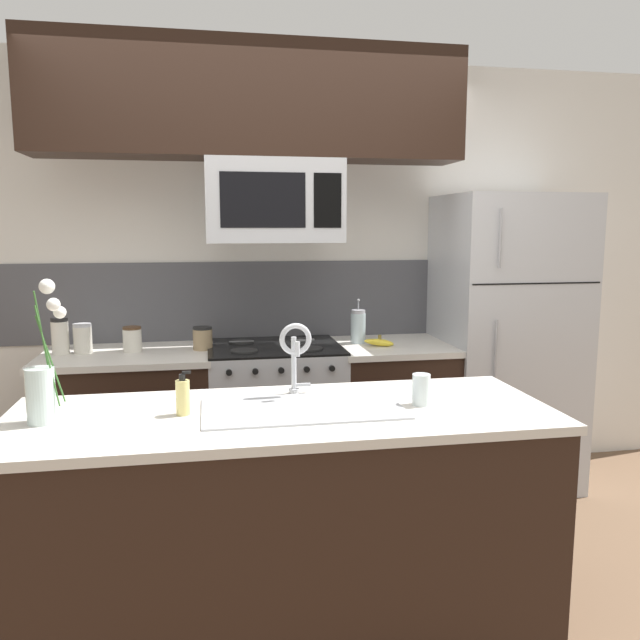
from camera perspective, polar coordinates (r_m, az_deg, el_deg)
The scene contains 21 objects.
ground_plane at distance 3.10m, azimuth -2.03°, elevation -22.62°, with size 10.00×10.00×0.00m, color brown.
rear_partition at distance 3.97m, azimuth -0.53°, elevation 4.17°, with size 5.20×0.10×2.60m, color silver.
splash_band at distance 3.89m, azimuth -4.74°, elevation 1.83°, with size 3.20×0.01×0.48m, color #4C4C51.
back_counter_left at distance 3.73m, azimuth -17.00°, elevation -9.73°, with size 0.92×0.65×0.91m.
back_counter_right at distance 3.86m, azimuth 6.51°, elevation -8.79°, with size 0.68×0.65×0.91m.
stove_range at distance 3.72m, azimuth -4.11°, elevation -9.33°, with size 0.76×0.64×0.93m.
microwave at distance 3.53m, azimuth -4.29°, elevation 10.74°, with size 0.74×0.40×0.45m.
upper_cabinet_band at distance 3.55m, azimuth -6.36°, elevation 19.23°, with size 2.31×0.34×0.60m, color black.
refrigerator at distance 4.04m, azimuth 16.47°, elevation -1.90°, with size 0.80×0.74×1.79m.
storage_jar_tall at distance 3.69m, azimuth -22.67°, elevation -1.36°, with size 0.09×0.09×0.20m.
storage_jar_medium at distance 3.67m, azimuth -20.87°, elevation -1.59°, with size 0.10×0.10×0.16m.
storage_jar_short at distance 3.63m, azimuth -16.79°, elevation -1.69°, with size 0.10×0.10×0.14m.
storage_jar_squat at distance 3.60m, azimuth -10.68°, elevation -1.65°, with size 0.11×0.11×0.13m.
banana_bunch at distance 3.66m, azimuth 5.48°, elevation -2.04°, with size 0.19×0.12×0.08m.
french_press at distance 3.74m, azimuth 3.51°, elevation -0.60°, with size 0.09×0.09×0.27m.
island_counter at distance 2.56m, azimuth -3.31°, elevation -18.05°, with size 2.06×0.75×0.91m.
kitchen_sink at distance 2.42m, azimuth -1.59°, elevation -9.74°, with size 0.76×0.40×0.16m.
sink_faucet at distance 2.54m, azimuth -2.27°, elevation -2.65°, with size 0.14×0.14×0.31m.
dish_soap_bottle at distance 2.37m, azimuth -12.43°, elevation -6.87°, with size 0.06×0.05×0.16m.
drinking_glass at distance 2.48m, azimuth 9.23°, elevation -6.30°, with size 0.07×0.07×0.12m.
flower_vase at distance 2.42m, azimuth -24.04°, elevation -5.56°, with size 0.14×0.18×0.50m.
Camera 1 is at (-0.38, -2.62, 1.60)m, focal length 35.00 mm.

